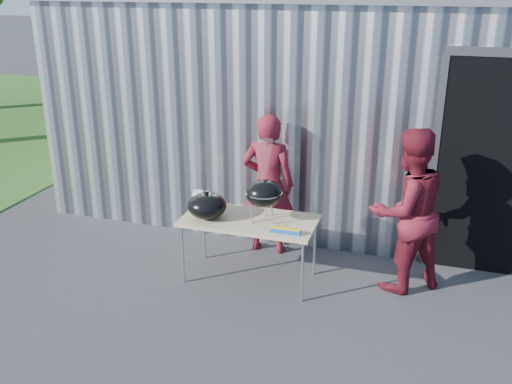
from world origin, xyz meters
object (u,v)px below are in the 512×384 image
(folding_table, at_px, (249,222))
(person_cook, at_px, (268,184))
(kettle_grill, at_px, (264,185))
(person_bystander, at_px, (407,211))

(folding_table, distance_m, person_cook, 0.80)
(kettle_grill, bearing_deg, person_bystander, 13.23)
(person_cook, height_order, person_bystander, person_bystander)
(person_bystander, bearing_deg, folding_table, -26.22)
(folding_table, height_order, person_cook, person_cook)
(folding_table, relative_size, kettle_grill, 1.62)
(kettle_grill, distance_m, person_bystander, 1.57)
(kettle_grill, bearing_deg, person_cook, 102.94)
(folding_table, xyz_separation_m, person_cook, (-0.01, 0.78, 0.18))
(kettle_grill, bearing_deg, folding_table, 177.39)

